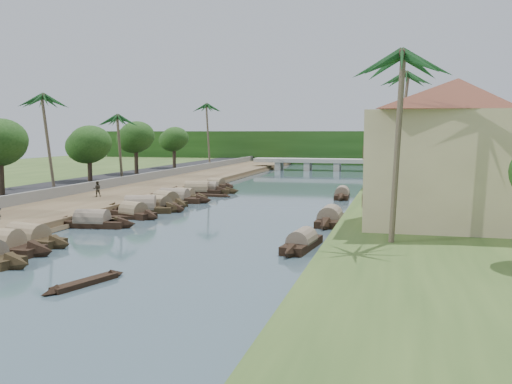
# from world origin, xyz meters

# --- Properties ---
(ground) EXTENTS (220.00, 220.00, 0.00)m
(ground) POSITION_xyz_m (0.00, 0.00, 0.00)
(ground) COLOR #3D525C
(ground) RESTS_ON ground
(left_bank) EXTENTS (10.00, 180.00, 0.80)m
(left_bank) POSITION_xyz_m (-16.00, 20.00, 0.40)
(left_bank) COLOR brown
(left_bank) RESTS_ON ground
(right_bank) EXTENTS (16.00, 180.00, 1.20)m
(right_bank) POSITION_xyz_m (19.00, 20.00, 0.60)
(right_bank) COLOR #304B1E
(right_bank) RESTS_ON ground
(road) EXTENTS (8.00, 180.00, 1.40)m
(road) POSITION_xyz_m (-24.50, 20.00, 0.70)
(road) COLOR black
(road) RESTS_ON ground
(retaining_wall) EXTENTS (0.40, 180.00, 1.10)m
(retaining_wall) POSITION_xyz_m (-20.20, 20.00, 1.35)
(retaining_wall) COLOR gray
(retaining_wall) RESTS_ON left_bank
(treeline) EXTENTS (120.00, 14.00, 8.00)m
(treeline) POSITION_xyz_m (0.00, 100.00, 4.00)
(treeline) COLOR #17390F
(treeline) RESTS_ON ground
(bridge) EXTENTS (28.00, 4.00, 2.40)m
(bridge) POSITION_xyz_m (0.00, 72.00, 1.72)
(bridge) COLOR #A0A297
(bridge) RESTS_ON ground
(building_near) EXTENTS (14.85, 14.85, 10.20)m
(building_near) POSITION_xyz_m (18.99, -2.00, 6.38)
(building_near) COLOR #D0BF8B
(building_near) RESTS_ON right_bank
(building_mid) EXTENTS (14.11, 14.11, 9.70)m
(building_mid) POSITION_xyz_m (19.99, 14.00, 6.13)
(building_mid) COLOR beige
(building_mid) RESTS_ON right_bank
(building_far) EXTENTS (15.59, 15.59, 10.20)m
(building_far) POSITION_xyz_m (18.99, 28.00, 6.38)
(building_far) COLOR beige
(building_far) RESTS_ON right_bank
(building_distant) EXTENTS (12.62, 12.62, 9.20)m
(building_distant) POSITION_xyz_m (19.99, 48.00, 5.88)
(building_distant) COLOR #D0BF8B
(building_distant) RESTS_ON right_bank
(sampan_2) EXTENTS (8.24, 3.40, 2.14)m
(sampan_2) POSITION_xyz_m (-9.62, -9.56, 0.41)
(sampan_2) COLOR black
(sampan_2) RESTS_ON ground
(sampan_3) EXTENTS (7.79, 2.30, 2.09)m
(sampan_3) POSITION_xyz_m (-9.05, -1.95, 0.41)
(sampan_3) COLOR black
(sampan_3) RESTS_ON ground
(sampan_4) EXTENTS (6.67, 1.90, 1.92)m
(sampan_4) POSITION_xyz_m (-9.30, -1.32, 0.41)
(sampan_4) COLOR black
(sampan_4) RESTS_ON ground
(sampan_5) EXTENTS (6.46, 3.93, 2.06)m
(sampan_5) POSITION_xyz_m (-8.18, 3.73, 0.41)
(sampan_5) COLOR black
(sampan_5) RESTS_ON ground
(sampan_6) EXTENTS (8.64, 4.38, 2.49)m
(sampan_6) POSITION_xyz_m (-8.96, 6.83, 0.42)
(sampan_6) COLOR black
(sampan_6) RESTS_ON ground
(sampan_7) EXTENTS (7.85, 4.46, 2.10)m
(sampan_7) POSITION_xyz_m (-8.23, 9.07, 0.41)
(sampan_7) COLOR black
(sampan_7) RESTS_ON ground
(sampan_8) EXTENTS (7.20, 5.16, 2.26)m
(sampan_8) POSITION_xyz_m (-8.77, 12.44, 0.42)
(sampan_8) COLOR black
(sampan_8) RESTS_ON ground
(sampan_9) EXTENTS (9.07, 2.07, 2.28)m
(sampan_9) POSITION_xyz_m (-8.95, 15.31, 0.42)
(sampan_9) COLOR black
(sampan_9) RESTS_ON ground
(sampan_10) EXTENTS (6.63, 2.08, 1.85)m
(sampan_10) POSITION_xyz_m (-8.88, 18.01, 0.40)
(sampan_10) COLOR black
(sampan_10) RESTS_ON ground
(sampan_11) EXTENTS (8.71, 3.75, 2.42)m
(sampan_11) POSITION_xyz_m (-9.51, 24.03, 0.42)
(sampan_11) COLOR black
(sampan_11) RESTS_ON ground
(sampan_12) EXTENTS (9.24, 2.49, 2.17)m
(sampan_12) POSITION_xyz_m (-8.75, 25.07, 0.41)
(sampan_12) COLOR black
(sampan_12) RESTS_ON ground
(sampan_13) EXTENTS (6.73, 3.92, 1.89)m
(sampan_13) POSITION_xyz_m (-9.60, 32.08, 0.41)
(sampan_13) COLOR black
(sampan_13) RESTS_ON ground
(sampan_14) EXTENTS (2.22, 7.48, 1.84)m
(sampan_14) POSITION_xyz_m (9.10, -6.39, 0.40)
(sampan_14) COLOR black
(sampan_14) RESTS_ON ground
(sampan_15) EXTENTS (2.00, 8.21, 2.20)m
(sampan_15) POSITION_xyz_m (9.64, 4.67, 0.42)
(sampan_15) COLOR black
(sampan_15) RESTS_ON ground
(sampan_16) EXTENTS (1.87, 7.91, 1.95)m
(sampan_16) POSITION_xyz_m (8.73, 24.12, 0.41)
(sampan_16) COLOR black
(sampan_16) RESTS_ON ground
(canoe_0) EXTENTS (2.34, 5.33, 0.71)m
(canoe_0) POSITION_xyz_m (-0.07, -18.08, 0.10)
(canoe_0) COLOR black
(canoe_0) RESTS_ON ground
(canoe_1) EXTENTS (5.55, 2.15, 0.89)m
(canoe_1) POSITION_xyz_m (-8.22, 2.72, 0.10)
(canoe_1) COLOR black
(canoe_1) RESTS_ON ground
(canoe_2) EXTENTS (5.17, 1.35, 0.74)m
(canoe_2) POSITION_xyz_m (-6.71, 21.65, 0.10)
(canoe_2) COLOR black
(canoe_2) RESTS_ON ground
(palm_0) EXTENTS (3.20, 3.20, 12.62)m
(palm_0) POSITION_xyz_m (15.00, -8.87, 11.99)
(palm_0) COLOR #6B5F47
(palm_0) RESTS_ON ground
(palm_1) EXTENTS (3.20, 3.20, 9.46)m
(palm_1) POSITION_xyz_m (16.00, 4.20, 8.94)
(palm_1) COLOR #6B5F47
(palm_1) RESTS_ON ground
(palm_2) EXTENTS (3.20, 3.20, 14.52)m
(palm_2) POSITION_xyz_m (15.00, 22.46, 13.81)
(palm_2) COLOR #6B5F47
(palm_2) RESTS_ON ground
(palm_3) EXTENTS (3.20, 3.20, 11.12)m
(palm_3) POSITION_xyz_m (16.00, 37.22, 10.57)
(palm_3) COLOR #6B5F47
(palm_3) RESTS_ON ground
(palm_5) EXTENTS (3.20, 3.20, 12.07)m
(palm_5) POSITION_xyz_m (-24.00, 14.81, 11.68)
(palm_5) COLOR #6B5F47
(palm_5) RESTS_ON ground
(palm_6) EXTENTS (3.20, 3.20, 10.08)m
(palm_6) POSITION_xyz_m (-22.00, 28.02, 9.74)
(palm_6) COLOR #6B5F47
(palm_6) RESTS_ON ground
(palm_7) EXTENTS (3.20, 3.20, 12.05)m
(palm_7) POSITION_xyz_m (14.00, 54.02, 11.44)
(palm_7) COLOR #6B5F47
(palm_7) RESTS_ON ground
(palm_8) EXTENTS (3.20, 3.20, 13.14)m
(palm_8) POSITION_xyz_m (-20.50, 60.96, 12.69)
(palm_8) COLOR #6B5F47
(palm_8) RESTS_ON ground
(tree_2) EXTENTS (5.36, 5.36, 7.49)m
(tree_2) POSITION_xyz_m (-24.00, 6.19, 6.61)
(tree_2) COLOR #3E3023
(tree_2) RESTS_ON ground
(tree_3) EXTENTS (5.49, 5.49, 6.98)m
(tree_3) POSITION_xyz_m (-24.00, 23.27, 6.06)
(tree_3) COLOR #3E3023
(tree_3) RESTS_ON ground
(tree_4) EXTENTS (5.35, 5.35, 7.77)m
(tree_4) POSITION_xyz_m (-24.00, 36.81, 6.88)
(tree_4) COLOR #3E3023
(tree_4) RESTS_ON ground
(tree_5) EXTENTS (4.78, 4.78, 7.05)m
(tree_5) POSITION_xyz_m (-24.00, 51.98, 6.40)
(tree_5) COLOR #3E3023
(tree_5) RESTS_ON ground
(tree_6) EXTENTS (4.21, 4.21, 7.27)m
(tree_6) POSITION_xyz_m (24.00, 29.12, 6.61)
(tree_6) COLOR #3E3023
(tree_6) RESTS_ON ground
(person_far) EXTENTS (1.04, 0.98, 1.69)m
(person_far) POSITION_xyz_m (-16.41, 11.76, 1.64)
(person_far) COLOR #393427
(person_far) RESTS_ON left_bank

